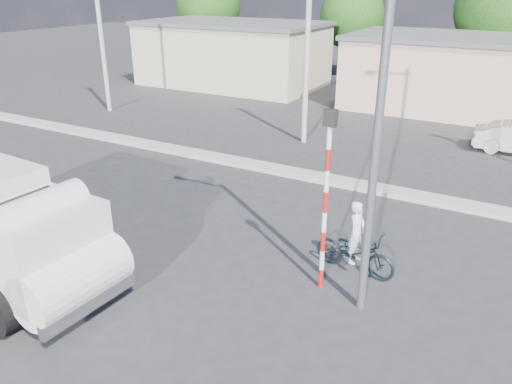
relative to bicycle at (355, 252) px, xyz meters
The scene contains 8 objects.
ground_plane 4.51m from the bicycle, 144.84° to the right, with size 120.00×120.00×0.00m, color #2C2C2E.
median 6.56m from the bicycle, 123.97° to the left, with size 40.00×0.80×0.16m, color #99968E.
bicycle is the anchor object (origin of this frame).
cyclist 0.25m from the bicycle, ahead, with size 0.59×0.39×1.62m, color silver.
traffic_pole 2.35m from the bicycle, 112.95° to the right, with size 0.28×0.18×4.36m.
streetlight 4.64m from the bicycle, 70.62° to the right, with size 2.34×0.22×9.00m.
building_row 19.66m from the bicycle, 97.50° to the left, with size 37.80×7.30×4.44m.
utility_poles 10.07m from the bicycle, 92.46° to the left, with size 35.40×0.24×8.00m.
Camera 1 is at (6.84, -8.12, 6.83)m, focal length 35.00 mm.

